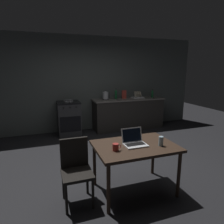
% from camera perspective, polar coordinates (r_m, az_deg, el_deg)
% --- Properties ---
extents(ground_plane, '(12.00, 12.00, 0.00)m').
position_cam_1_polar(ground_plane, '(3.91, 0.86, -15.09)').
color(ground_plane, black).
extents(back_wall, '(6.40, 0.10, 2.70)m').
position_cam_1_polar(back_wall, '(5.98, -4.79, 8.02)').
color(back_wall, '#4B514F').
rests_on(back_wall, ground_plane).
extents(kitchen_counter, '(2.16, 0.64, 0.92)m').
position_cam_1_polar(kitchen_counter, '(6.09, 4.62, -0.39)').
color(kitchen_counter, '#282623').
rests_on(kitchen_counter, ground_plane).
extents(stove_oven, '(0.60, 0.62, 0.92)m').
position_cam_1_polar(stove_oven, '(5.62, -12.17, -1.74)').
color(stove_oven, '#2D2D30').
rests_on(stove_oven, ground_plane).
extents(dining_table, '(1.16, 0.81, 0.73)m').
position_cam_1_polar(dining_table, '(2.96, 6.58, -10.66)').
color(dining_table, '#332319').
rests_on(dining_table, ground_plane).
extents(chair, '(0.40, 0.40, 0.88)m').
position_cam_1_polar(chair, '(2.84, -10.26, -15.12)').
color(chair, black).
rests_on(chair, ground_plane).
extents(laptop, '(0.32, 0.28, 0.22)m').
position_cam_1_polar(laptop, '(2.92, 6.34, -8.41)').
color(laptop, silver).
rests_on(laptop, dining_table).
extents(electric_kettle, '(0.20, 0.18, 0.24)m').
position_cam_1_polar(electric_kettle, '(5.74, -1.82, 4.65)').
color(electric_kettle, black).
rests_on(electric_kettle, kitchen_counter).
extents(bottle, '(0.07, 0.07, 0.26)m').
position_cam_1_polar(bottle, '(6.30, 11.45, 5.17)').
color(bottle, '#19592D').
rests_on(bottle, kitchen_counter).
extents(frying_pan, '(0.25, 0.42, 0.05)m').
position_cam_1_polar(frying_pan, '(5.50, -12.29, 3.10)').
color(frying_pan, gray).
rests_on(frying_pan, stove_oven).
extents(coffee_mug, '(0.12, 0.08, 0.10)m').
position_cam_1_polar(coffee_mug, '(2.70, 1.06, -9.99)').
color(coffee_mug, '#9E2D28').
rests_on(coffee_mug, dining_table).
extents(drinking_glass, '(0.07, 0.07, 0.14)m').
position_cam_1_polar(drinking_glass, '(2.94, 13.78, -8.08)').
color(drinking_glass, '#99B7C6').
rests_on(drinking_glass, dining_table).
extents(cereal_box, '(0.13, 0.05, 0.25)m').
position_cam_1_polar(cereal_box, '(5.95, 3.46, 5.01)').
color(cereal_box, '#B2382D').
rests_on(cereal_box, kitchen_counter).
extents(dish_rack, '(0.34, 0.26, 0.21)m').
position_cam_1_polar(dish_rack, '(6.13, 7.30, 4.43)').
color(dish_rack, silver).
rests_on(dish_rack, kitchen_counter).
extents(bottle_b, '(0.07, 0.07, 0.30)m').
position_cam_1_polar(bottle_b, '(5.92, 1.13, 5.17)').
color(bottle_b, '#19592D').
rests_on(bottle_b, kitchen_counter).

